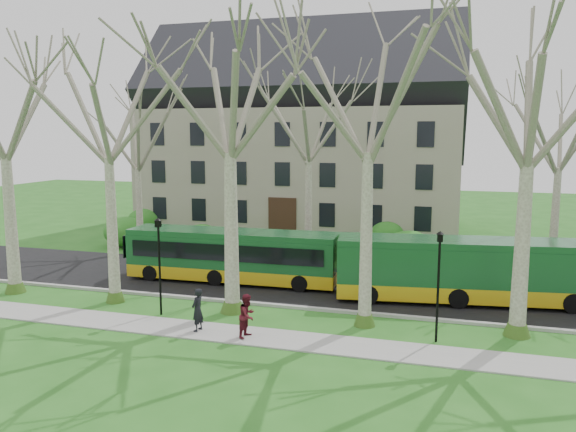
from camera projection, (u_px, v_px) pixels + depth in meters
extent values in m
plane|color=#24601B|center=(295.00, 320.00, 24.58)|extent=(120.00, 120.00, 0.00)
cube|color=gray|center=(278.00, 339.00, 22.20)|extent=(70.00, 2.00, 0.06)
cube|color=black|center=(323.00, 286.00, 29.80)|extent=(80.00, 8.00, 0.06)
cube|color=#A5A39E|center=(304.00, 308.00, 25.99)|extent=(80.00, 0.25, 0.14)
cube|color=gray|center=(302.00, 169.00, 48.29)|extent=(26.00, 12.00, 10.00)
cylinder|color=black|center=(160.00, 271.00, 24.99)|extent=(0.10, 0.10, 4.00)
cube|color=black|center=(158.00, 224.00, 24.67)|extent=(0.22, 0.22, 0.30)
cylinder|color=black|center=(438.00, 292.00, 21.68)|extent=(0.10, 0.10, 4.00)
cube|color=black|center=(440.00, 238.00, 21.36)|extent=(0.22, 0.22, 0.30)
ellipsoid|color=#30641C|center=(125.00, 233.00, 40.24)|extent=(2.60, 2.60, 2.00)
ellipsoid|color=#30641C|center=(202.00, 237.00, 38.58)|extent=(2.60, 2.60, 2.00)
ellipsoid|color=#30641C|center=(409.00, 249.00, 34.72)|extent=(2.60, 2.60, 2.00)
ellipsoid|color=#30641C|center=(513.00, 254.00, 33.07)|extent=(2.60, 2.60, 2.00)
ellipsoid|color=#30641C|center=(144.00, 219.00, 46.49)|extent=(2.60, 2.60, 2.00)
ellipsoid|color=#30641C|center=(387.00, 231.00, 40.98)|extent=(2.60, 2.60, 2.00)
imported|color=black|center=(197.00, 310.00, 22.91)|extent=(0.50, 0.69, 1.78)
imported|color=#4E111C|center=(247.00, 316.00, 22.23)|extent=(0.81, 0.96, 1.74)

